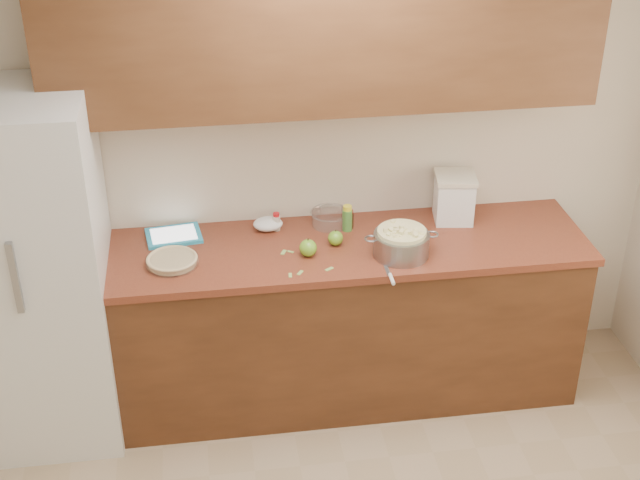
{
  "coord_description": "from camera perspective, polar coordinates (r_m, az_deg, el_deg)",
  "views": [
    {
      "loc": [
        -0.6,
        -2.36,
        3.15
      ],
      "look_at": [
        -0.05,
        1.43,
        0.98
      ],
      "focal_mm": 50.0,
      "sensor_mm": 36.0,
      "label": 1
    }
  ],
  "objects": [
    {
      "name": "apple_center",
      "position": [
        4.46,
        1.0,
        0.12
      ],
      "size": [
        0.08,
        0.08,
        0.09
      ],
      "color": "#6BA626",
      "rests_on": "counter_run"
    },
    {
      "name": "tablet",
      "position": [
        4.6,
        -9.35,
        0.29
      ],
      "size": [
        0.3,
        0.24,
        0.02
      ],
      "rotation": [
        0.0,
        0.0,
        0.12
      ],
      "color": "#29A0C8",
      "rests_on": "counter_run"
    },
    {
      "name": "pie",
      "position": [
        4.36,
        -9.45,
        -1.31
      ],
      "size": [
        0.26,
        0.26,
        0.04
      ],
      "rotation": [
        0.0,
        0.0,
        0.09
      ],
      "color": "silver",
      "rests_on": "counter_run"
    },
    {
      "name": "cinnamon_shaker",
      "position": [
        4.6,
        -2.81,
        1.17
      ],
      "size": [
        0.04,
        0.04,
        0.1
      ],
      "rotation": [
        0.0,
        0.0,
        0.36
      ],
      "color": "beige",
      "rests_on": "counter_run"
    },
    {
      "name": "paring_knife",
      "position": [
        4.21,
        4.57,
        -2.42
      ],
      "size": [
        0.02,
        0.18,
        0.02
      ],
      "rotation": [
        0.0,
        0.0,
        -0.02
      ],
      "color": "gray",
      "rests_on": "counter_run"
    },
    {
      "name": "peel_d",
      "position": [
        4.25,
        -1.28,
        -2.11
      ],
      "size": [
        0.04,
        0.04,
        0.0
      ],
      "primitive_type": "cube",
      "rotation": [
        0.0,
        0.0,
        0.98
      ],
      "color": "#93B558",
      "rests_on": "counter_run"
    },
    {
      "name": "counter_run",
      "position": [
        4.72,
        0.51,
        -5.15
      ],
      "size": [
        2.64,
        0.68,
        0.92
      ],
      "color": "#593019",
      "rests_on": "ground"
    },
    {
      "name": "paper_towel",
      "position": [
        4.61,
        -3.35,
        1.04
      ],
      "size": [
        0.19,
        0.17,
        0.06
      ],
      "primitive_type": "ellipsoid",
      "rotation": [
        0.0,
        0.0,
        0.39
      ],
      "color": "white",
      "rests_on": "counter_run"
    },
    {
      "name": "apple_left",
      "position": [
        4.36,
        -0.77,
        -0.51
      ],
      "size": [
        0.09,
        0.09,
        0.1
      ],
      "color": "#6BA626",
      "rests_on": "counter_run"
    },
    {
      "name": "room_shell",
      "position": [
        3.06,
        4.83,
        -7.74
      ],
      "size": [
        3.6,
        3.6,
        3.6
      ],
      "color": "tan",
      "rests_on": "ground"
    },
    {
      "name": "peel_b",
      "position": [
        4.42,
        -1.9,
        -0.76
      ],
      "size": [
        0.04,
        0.03,
        0.0
      ],
      "primitive_type": "cube",
      "rotation": [
        0.0,
        0.0,
        -0.6
      ],
      "color": "#93B558",
      "rests_on": "counter_run"
    },
    {
      "name": "flour_canister",
      "position": [
        4.71,
        8.58,
        2.73
      ],
      "size": [
        0.24,
        0.24,
        0.26
      ],
      "rotation": [
        0.0,
        0.0,
        -0.14
      ],
      "color": "white",
      "rests_on": "counter_run"
    },
    {
      "name": "lemon_bottle",
      "position": [
        4.58,
        1.76,
        1.38
      ],
      "size": [
        0.05,
        0.05,
        0.14
      ],
      "rotation": [
        0.0,
        0.0,
        0.0
      ],
      "color": "#4C8C38",
      "rests_on": "counter_run"
    },
    {
      "name": "peel_a",
      "position": [
        4.27,
        0.6,
        -1.87
      ],
      "size": [
        0.05,
        0.04,
        0.0
      ],
      "primitive_type": "cube",
      "rotation": [
        0.0,
        0.0,
        -2.61
      ],
      "color": "#93B558",
      "rests_on": "counter_run"
    },
    {
      "name": "peel_c",
      "position": [
        4.23,
        -1.92,
        -2.27
      ],
      "size": [
        0.02,
        0.04,
        0.0
      ],
      "primitive_type": "cube",
      "rotation": [
        0.0,
        0.0,
        -1.65
      ],
      "color": "#93B558",
      "rests_on": "counter_run"
    },
    {
      "name": "upper_cabinets",
      "position": [
        4.21,
        0.27,
        13.0
      ],
      "size": [
        2.6,
        0.34,
        0.7
      ],
      "primitive_type": "cube",
      "color": "brown",
      "rests_on": "room_shell"
    },
    {
      "name": "fridge",
      "position": [
        4.5,
        -17.86,
        -2.06
      ],
      "size": [
        0.7,
        0.7,
        1.8
      ],
      "primitive_type": "cube",
      "color": "silver",
      "rests_on": "ground"
    },
    {
      "name": "peel_e",
      "position": [
        4.41,
        -2.35,
        -0.79
      ],
      "size": [
        0.04,
        0.05,
        0.0
      ],
      "primitive_type": "cube",
      "rotation": [
        0.0,
        0.0,
        1.16
      ],
      "color": "#93B558",
      "rests_on": "counter_run"
    },
    {
      "name": "mixing_bowl",
      "position": [
        4.65,
        0.66,
        1.46
      ],
      "size": [
        0.21,
        0.21,
        0.08
      ],
      "rotation": [
        0.0,
        0.0,
        0.02
      ],
      "color": "silver",
      "rests_on": "counter_run"
    },
    {
      "name": "vanilla_bottle",
      "position": [
        4.62,
        1.94,
        1.35
      ],
      "size": [
        0.04,
        0.04,
        0.1
      ],
      "rotation": [
        0.0,
        0.0,
        0.16
      ],
      "color": "black",
      "rests_on": "counter_run"
    },
    {
      "name": "colander",
      "position": [
        4.38,
        5.22,
        -0.19
      ],
      "size": [
        0.37,
        0.28,
        0.14
      ],
      "rotation": [
        0.0,
        0.0,
        0.31
      ],
      "color": "gray",
      "rests_on": "counter_run"
    }
  ]
}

